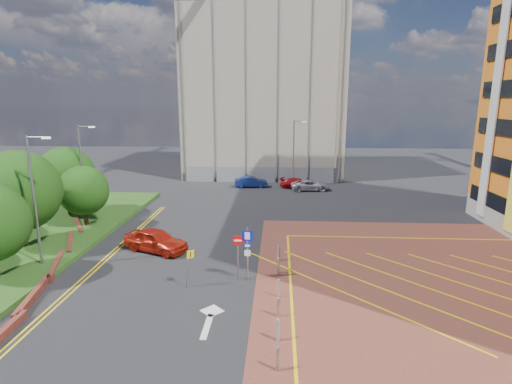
# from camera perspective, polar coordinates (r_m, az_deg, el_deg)

# --- Properties ---
(ground) EXTENTS (140.00, 140.00, 0.00)m
(ground) POSITION_cam_1_polar(r_m,az_deg,el_deg) (23.06, -2.68, -13.50)
(ground) COLOR black
(ground) RESTS_ON ground
(forecourt) EXTENTS (26.00, 26.00, 0.02)m
(forecourt) POSITION_cam_1_polar(r_m,az_deg,el_deg) (25.78, 30.90, -12.43)
(forecourt) COLOR brown
(forecourt) RESTS_ON ground
(grass_bed) EXTENTS (14.00, 32.00, 0.30)m
(grass_bed) POSITION_cam_1_polar(r_m,az_deg,el_deg) (34.87, -32.58, -6.05)
(grass_bed) COLOR #264215
(grass_bed) RESTS_ON ground
(retaining_wall) EXTENTS (6.06, 20.33, 0.40)m
(retaining_wall) POSITION_cam_1_polar(r_m,az_deg,el_deg) (28.39, -26.99, -9.31)
(retaining_wall) COLOR brown
(retaining_wall) RESTS_ON ground
(tree_b) EXTENTS (5.60, 5.60, 6.74)m
(tree_b) POSITION_cam_1_polar(r_m,az_deg,el_deg) (31.68, -30.83, 0.10)
(tree_b) COLOR #3D2B1C
(tree_b) RESTS_ON grass_bed
(tree_c) EXTENTS (4.00, 4.00, 4.90)m
(tree_c) POSITION_cam_1_polar(r_m,az_deg,el_deg) (35.08, -23.43, 0.19)
(tree_c) COLOR #3D2B1C
(tree_c) RESTS_ON grass_bed
(tree_d) EXTENTS (5.00, 5.00, 6.08)m
(tree_d) POSITION_cam_1_polar(r_m,az_deg,el_deg) (38.95, -25.52, 2.18)
(tree_d) COLOR #3D2B1C
(tree_d) RESTS_ON grass_bed
(lamp_left_near) EXTENTS (1.53, 0.16, 8.00)m
(lamp_left_near) POSITION_cam_1_polar(r_m,az_deg,el_deg) (27.47, -29.04, -0.49)
(lamp_left_near) COLOR #9EA0A8
(lamp_left_near) RESTS_ON grass_bed
(lamp_left_far) EXTENTS (1.53, 0.16, 8.00)m
(lamp_left_far) POSITION_cam_1_polar(r_m,az_deg,el_deg) (36.99, -23.54, 3.10)
(lamp_left_far) COLOR #9EA0A8
(lamp_left_far) RESTS_ON grass_bed
(lamp_back) EXTENTS (1.53, 0.16, 8.00)m
(lamp_back) POSITION_cam_1_polar(r_m,az_deg,el_deg) (48.94, 5.48, 5.88)
(lamp_back) COLOR #9EA0A8
(lamp_back) RESTS_ON ground
(sign_cluster) EXTENTS (1.17, 0.12, 3.20)m
(sign_cluster) POSITION_cam_1_polar(r_m,az_deg,el_deg) (23.15, -1.74, -8.10)
(sign_cluster) COLOR #9EA0A8
(sign_cluster) RESTS_ON ground
(warning_sign) EXTENTS (0.57, 0.38, 2.25)m
(warning_sign) POSITION_cam_1_polar(r_m,az_deg,el_deg) (22.77, -9.62, -10.07)
(warning_sign) COLOR #9EA0A8
(warning_sign) RESTS_ON ground
(bollard_row) EXTENTS (0.14, 11.14, 0.90)m
(bollard_row) POSITION_cam_1_polar(r_m,az_deg,el_deg) (21.25, 3.21, -14.50)
(bollard_row) COLOR #9EA0A8
(bollard_row) RESTS_ON forecourt
(construction_building) EXTENTS (21.20, 19.20, 22.00)m
(construction_building) POSITION_cam_1_polar(r_m,az_deg,el_deg) (60.60, 1.23, 13.55)
(construction_building) COLOR #AFA38F
(construction_building) RESTS_ON ground
(construction_fence) EXTENTS (21.60, 0.06, 2.00)m
(construction_fence) POSITION_cam_1_polar(r_m,az_deg,el_deg) (51.40, 1.88, 2.47)
(construction_fence) COLOR gray
(construction_fence) RESTS_ON ground
(car_red_left) EXTENTS (5.01, 3.54, 1.58)m
(car_red_left) POSITION_cam_1_polar(r_m,az_deg,el_deg) (28.78, -14.11, -6.70)
(car_red_left) COLOR #AC1D0E
(car_red_left) RESTS_ON ground
(car_blue_back) EXTENTS (4.11, 1.76, 1.32)m
(car_blue_back) POSITION_cam_1_polar(r_m,az_deg,el_deg) (48.57, -0.70, 1.46)
(car_blue_back) COLOR navy
(car_blue_back) RESTS_ON ground
(car_red_back) EXTENTS (4.51, 2.88, 1.22)m
(car_red_back) POSITION_cam_1_polar(r_m,az_deg,el_deg) (48.10, 5.96, 1.22)
(car_red_back) COLOR #9E0D12
(car_red_back) RESTS_ON ground
(car_silver_back) EXTENTS (4.61, 2.55, 1.22)m
(car_silver_back) POSITION_cam_1_polar(r_m,az_deg,el_deg) (47.26, 7.70, 0.97)
(car_silver_back) COLOR silver
(car_silver_back) RESTS_ON ground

